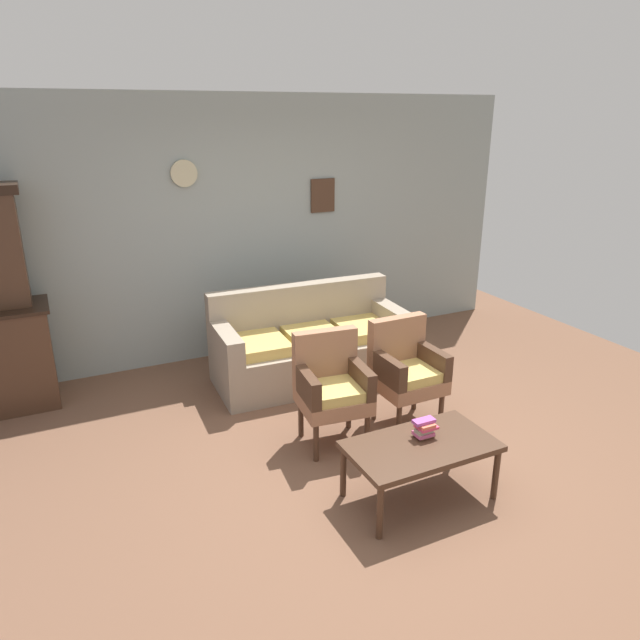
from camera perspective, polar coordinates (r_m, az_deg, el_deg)
name	(u,v)px	position (r m, az deg, el deg)	size (l,w,h in m)	color
ground_plane	(366,468)	(4.53, 4.54, -14.18)	(7.68, 7.68, 0.00)	brown
wall_back_with_decor	(244,229)	(6.27, -7.40, 8.81)	(6.40, 0.09, 2.70)	#939E99
floral_couch	(310,347)	(5.77, -0.96, -2.65)	(1.91, 0.89, 0.90)	gray
armchair_near_cabinet	(331,384)	(4.61, 1.12, -6.28)	(0.57, 0.55, 0.90)	#9E6B4C
armchair_by_doorway	(406,368)	(4.95, 8.35, -4.62)	(0.52, 0.49, 0.90)	#9E6B4C
coffee_table	(421,449)	(4.08, 9.79, -12.31)	(1.00, 0.56, 0.42)	#472D1E
book_stack_on_table	(425,428)	(4.11, 10.14, -10.34)	(0.16, 0.11, 0.13)	#BC7751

